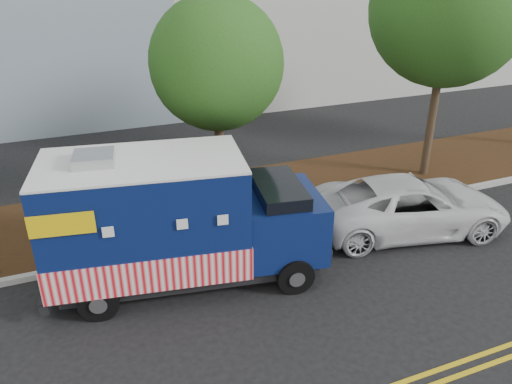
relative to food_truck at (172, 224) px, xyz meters
name	(u,v)px	position (x,y,z in m)	size (l,w,h in m)	color
ground	(226,271)	(1.17, -0.11, -1.48)	(120.00, 120.00, 0.00)	black
curb	(208,241)	(1.17, 1.29, -1.41)	(120.00, 0.18, 0.15)	#9E9E99
mulch_strip	(188,207)	(1.17, 3.39, -1.41)	(120.00, 4.00, 0.15)	black
tree_b	(217,64)	(2.05, 2.84, 2.85)	(3.50, 3.50, 6.10)	#38281C
tree_c	(449,8)	(9.27, 2.72, 3.99)	(4.71, 4.71, 7.83)	#38281C
food_truck	(172,224)	(0.00, 0.00, 0.00)	(6.48, 3.26, 3.27)	black
white_car	(410,205)	(6.49, -0.03, -0.74)	(2.45, 5.32, 1.48)	silver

